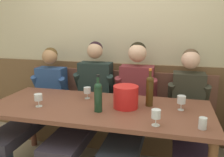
% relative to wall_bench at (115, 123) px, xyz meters
% --- Properties ---
extents(room_wall_back, '(6.80, 0.08, 2.80)m').
position_rel_wall_bench_xyz_m(room_wall_back, '(0.00, 0.26, 1.12)').
color(room_wall_back, '#C3B794').
rests_on(room_wall_back, ground).
extents(wood_wainscot_panel, '(6.80, 0.03, 1.03)m').
position_rel_wall_bench_xyz_m(wood_wainscot_panel, '(0.00, 0.21, 0.23)').
color(wood_wainscot_panel, brown).
rests_on(wood_wainscot_panel, ground).
extents(wall_bench, '(2.46, 0.42, 0.94)m').
position_rel_wall_bench_xyz_m(wall_bench, '(0.00, 0.00, 0.00)').
color(wall_bench, brown).
rests_on(wall_bench, ground).
extents(dining_table, '(2.16, 0.90, 0.76)m').
position_rel_wall_bench_xyz_m(dining_table, '(0.00, -0.70, 0.40)').
color(dining_table, brown).
rests_on(dining_table, ground).
extents(person_right_seat, '(0.48, 1.31, 1.24)m').
position_rel_wall_bench_xyz_m(person_right_seat, '(-0.88, -0.40, 0.32)').
color(person_right_seat, '#24303C').
rests_on(person_right_seat, ground).
extents(person_center_left_seat, '(0.51, 1.31, 1.33)m').
position_rel_wall_bench_xyz_m(person_center_left_seat, '(-0.26, -0.38, 0.35)').
color(person_center_left_seat, '#322D41').
rests_on(person_center_left_seat, ground).
extents(person_center_right_seat, '(0.50, 1.32, 1.34)m').
position_rel_wall_bench_xyz_m(person_center_right_seat, '(0.27, -0.37, 0.37)').
color(person_center_right_seat, '#262A3E').
rests_on(person_center_right_seat, ground).
extents(person_left_seat, '(0.46, 1.33, 1.27)m').
position_rel_wall_bench_xyz_m(person_left_seat, '(0.88, -0.36, 0.35)').
color(person_left_seat, '#382D31').
rests_on(person_left_seat, ground).
extents(ice_bucket, '(0.24, 0.24, 0.21)m').
position_rel_wall_bench_xyz_m(ice_bucket, '(0.26, -0.68, 0.58)').
color(ice_bucket, red).
rests_on(ice_bucket, dining_table).
extents(wine_bottle_amber_mid, '(0.07, 0.07, 0.35)m').
position_rel_wall_bench_xyz_m(wine_bottle_amber_mid, '(0.04, -0.84, 0.63)').
color(wine_bottle_amber_mid, '#193924').
rests_on(wine_bottle_amber_mid, dining_table).
extents(wine_bottle_green_tall, '(0.07, 0.07, 0.37)m').
position_rel_wall_bench_xyz_m(wine_bottle_green_tall, '(0.48, -0.57, 0.64)').
color(wine_bottle_green_tall, '#412D10').
rests_on(wine_bottle_green_tall, dining_table).
extents(wine_glass_mid_right, '(0.08, 0.08, 0.13)m').
position_rel_wall_bench_xyz_m(wine_glass_mid_right, '(-0.56, -0.86, 0.57)').
color(wine_glass_mid_right, silver).
rests_on(wine_glass_mid_right, dining_table).
extents(wine_glass_mid_left, '(0.08, 0.08, 0.14)m').
position_rel_wall_bench_xyz_m(wine_glass_mid_left, '(0.78, -0.62, 0.57)').
color(wine_glass_mid_left, silver).
rests_on(wine_glass_mid_left, dining_table).
extents(wine_glass_near_bucket, '(0.07, 0.07, 0.13)m').
position_rel_wall_bench_xyz_m(wine_glass_near_bucket, '(0.58, -1.02, 0.57)').
color(wine_glass_near_bucket, silver).
rests_on(wine_glass_near_bucket, dining_table).
extents(wine_glass_right_end, '(0.07, 0.07, 0.12)m').
position_rel_wall_bench_xyz_m(wine_glass_right_end, '(-0.19, -0.50, 0.56)').
color(wine_glass_right_end, silver).
rests_on(wine_glass_right_end, dining_table).
extents(water_tumbler_left, '(0.06, 0.06, 0.09)m').
position_rel_wall_bench_xyz_m(water_tumbler_left, '(0.93, -1.00, 0.52)').
color(water_tumbler_left, silver).
rests_on(water_tumbler_left, dining_table).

